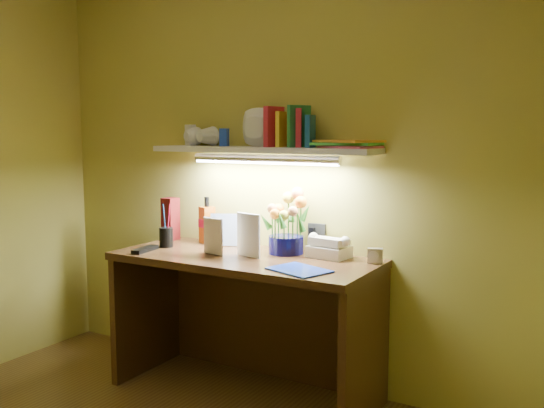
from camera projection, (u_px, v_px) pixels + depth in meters
The scene contains 13 objects.
desk at pixel (245, 325), 3.21m from camera, with size 1.40×0.60×0.75m, color #311E0D.
flower_bouquet at pixel (286, 223), 3.22m from camera, with size 0.21×0.21×0.33m, color #060635, non-canonical shape.
telephone at pixel (329, 246), 3.12m from camera, with size 0.20×0.15×0.12m, color beige, non-canonical shape.
desk_clock at pixel (375, 256), 2.99m from camera, with size 0.07×0.04×0.07m, color silver.
whisky_bottle at pixel (207, 220), 3.53m from camera, with size 0.07×0.07×0.27m, color #B5510D, non-canonical shape.
whisky_box at pixel (171, 219), 3.63m from camera, with size 0.08×0.08×0.25m, color #560E0E.
pen_cup at pixel (166, 231), 3.40m from camera, with size 0.08×0.08×0.19m, color black.
art_card at pixel (227, 230), 3.45m from camera, with size 0.18×0.04×0.18m, color silver, non-canonical shape.
tv_remote at pixel (145, 249), 3.29m from camera, with size 0.05×0.19×0.02m, color black.
blue_folder at pixel (299, 270), 2.83m from camera, with size 0.27×0.20×0.01m, color #1D3FBD.
desk_book_a at pixel (204, 235), 3.24m from camera, with size 0.15×0.02×0.20m, color silver.
desk_book_b at pixel (237, 233), 3.19m from camera, with size 0.17×0.02×0.23m, color silver.
wall_shelf at pixel (265, 143), 3.24m from camera, with size 1.32×0.32×0.25m.
Camera 1 is at (1.69, -1.41, 1.40)m, focal length 40.00 mm.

